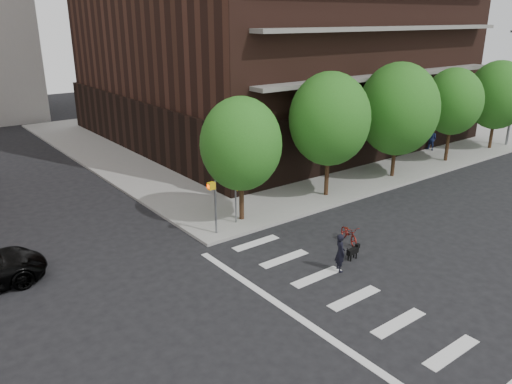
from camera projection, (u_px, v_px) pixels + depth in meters
ground at (294, 327)px, 16.75m from camera, size 120.00×120.00×0.00m
sidewalk_ne at (291, 129)px, 46.08m from camera, size 39.00×33.00×0.15m
crosswalk at (339, 305)px, 18.01m from camera, size 3.85×13.00×0.01m
tree_a at (241, 144)px, 24.07m from camera, size 4.00×4.00×5.90m
tree_b at (330, 119)px, 27.34m from camera, size 4.50×4.50×6.65m
tree_c at (398, 109)px, 30.81m from camera, size 5.00×5.00×6.80m
tree_d at (453, 102)px, 34.29m from camera, size 4.00×4.00×6.20m
tree_e at (498, 95)px, 37.76m from camera, size 4.50×4.50×6.35m
pedestrian_signal at (220, 197)px, 23.40m from camera, size 2.18×0.67×2.60m
scooter at (349, 234)px, 22.94m from camera, size 1.14×1.71×0.85m
dog_walker at (340, 253)px, 20.22m from camera, size 0.70×0.60×1.63m
dog at (353, 251)px, 21.33m from camera, size 0.74×0.26×0.62m
pedestrian_far at (431, 139)px, 38.11m from camera, size 0.89×0.71×1.77m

